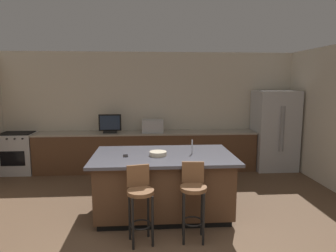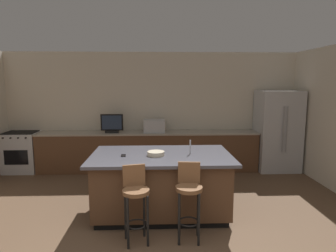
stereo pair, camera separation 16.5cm
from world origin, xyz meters
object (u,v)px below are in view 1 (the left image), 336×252
Objects in this scene: bar_stool_left at (140,198)px; bar_stool_right at (193,194)px; range_oven at (18,153)px; tv_monitor at (110,124)px; cell_phone at (125,156)px; fruit_bowl at (158,154)px; kitchen_island at (163,183)px; refrigerator at (274,130)px; microwave at (153,126)px.

bar_stool_left is 0.98× the size of bar_stool_right.
range_oven is 0.91× the size of bar_stool_right.
tv_monitor is 0.51× the size of bar_stool_left.
cell_phone is (-0.23, 0.76, 0.35)m from bar_stool_left.
range_oven is 4.66m from bar_stool_right.
kitchen_island is at bearing 39.66° from fruit_bowl.
cell_phone is at bearing 146.63° from bar_stool_right.
fruit_bowl is 0.49m from cell_phone.
bar_stool_left is 0.68m from bar_stool_right.
bar_stool_left is at bearing -77.98° from cell_phone.
refrigerator is at bearing 32.48° from bar_stool_left.
range_oven is 2.16m from tv_monitor.
fruit_bowl is (-2.80, -2.30, 0.05)m from refrigerator.
microwave is 2.41m from cell_phone.
range_oven is at bearing 143.74° from bar_stool_right.
microwave reaches higher than kitchen_island.
microwave reaches higher than bar_stool_left.
cell_phone reaches higher than kitchen_island.
bar_stool_left is at bearing -135.00° from refrigerator.
kitchen_island is at bearing -64.48° from tv_monitor.
tv_monitor reaches higher than fruit_bowl.
kitchen_island is 8.27× the size of fruit_bowl.
fruit_bowl is (0.04, -2.37, -0.07)m from microwave.
refrigerator is 5.87m from range_oven.
kitchen_island is 0.50m from fruit_bowl.
fruit_bowl is at bearing -37.76° from range_oven.
refrigerator is at bearing -0.68° from range_oven.
bar_stool_right reaches higher than bar_stool_left.
tv_monitor is 2.52m from fruit_bowl.
refrigerator is at bearing -0.29° from tv_monitor.
fruit_bowl is (3.05, -2.37, 0.51)m from range_oven.
cell_phone is (-0.91, 0.73, 0.34)m from bar_stool_right.
refrigerator reaches higher than fruit_bowl.
bar_stool_right is at bearing -81.52° from microwave.
fruit_bowl reaches higher than kitchen_island.
tv_monitor is 0.50× the size of bar_stool_right.
microwave is 0.96m from tv_monitor.
bar_stool_right is at bearing -10.08° from bar_stool_left.
kitchen_island is at bearing 55.19° from bar_stool_left.
microwave is 3.20× the size of cell_phone.
tv_monitor is at bearing -176.89° from microwave.
kitchen_island is at bearing -87.01° from microwave.
fruit_bowl is at bearing -66.79° from tv_monitor.
cell_phone is at bearing -173.38° from kitchen_island.
range_oven is (-3.14, 2.30, -0.02)m from kitchen_island.
refrigerator is 7.14× the size of fruit_bowl.
range_oven is at bearing 143.75° from kitchen_island.
range_oven is at bearing 119.32° from bar_stool_left.
refrigerator is 3.86m from bar_stool_right.
cell_phone reaches higher than range_oven.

